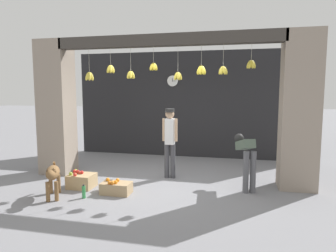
% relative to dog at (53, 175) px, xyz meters
% --- Properties ---
extents(ground_plane, '(60.00, 60.00, 0.00)m').
position_rel_dog_xyz_m(ground_plane, '(1.77, 1.28, -0.43)').
color(ground_plane, gray).
extents(shop_back_wall, '(6.64, 0.12, 3.10)m').
position_rel_dog_xyz_m(shop_back_wall, '(1.77, 4.07, 1.12)').
color(shop_back_wall, '#232326').
rests_on(shop_back_wall, ground_plane).
extents(shop_pillar_left, '(0.70, 0.60, 3.10)m').
position_rel_dog_xyz_m(shop_pillar_left, '(-0.90, 1.58, 1.12)').
color(shop_pillar_left, gray).
rests_on(shop_pillar_left, ground_plane).
extents(shop_pillar_right, '(0.70, 0.60, 3.10)m').
position_rel_dog_xyz_m(shop_pillar_right, '(4.44, 1.58, 1.12)').
color(shop_pillar_right, gray).
rests_on(shop_pillar_right, ground_plane).
extents(storefront_awning, '(4.74, 0.30, 0.95)m').
position_rel_dog_xyz_m(storefront_awning, '(1.76, 1.40, 2.48)').
color(storefront_awning, '#3D3833').
extents(dog, '(0.52, 0.81, 0.63)m').
position_rel_dog_xyz_m(dog, '(0.00, 0.00, 0.00)').
color(dog, brown).
rests_on(dog, ground_plane).
extents(shopkeeper, '(0.34, 0.26, 1.56)m').
position_rel_dog_xyz_m(shopkeeper, '(1.80, 1.72, 0.48)').
color(shopkeeper, '#424247').
rests_on(shopkeeper, ground_plane).
extents(worker_stooping, '(0.42, 0.79, 1.06)m').
position_rel_dog_xyz_m(worker_stooping, '(3.43, 1.29, 0.27)').
color(worker_stooping, '#56565B').
rests_on(worker_stooping, ground_plane).
extents(fruit_crate_oranges, '(0.56, 0.34, 0.28)m').
position_rel_dog_xyz_m(fruit_crate_oranges, '(1.04, 0.45, -0.31)').
color(fruit_crate_oranges, tan).
rests_on(fruit_crate_oranges, ground_plane).
extents(fruit_crate_apples, '(0.50, 0.42, 0.34)m').
position_rel_dog_xyz_m(fruit_crate_apples, '(0.21, 0.65, -0.28)').
color(fruit_crate_apples, tan).
rests_on(fruit_crate_apples, ground_plane).
extents(water_bottle, '(0.06, 0.06, 0.25)m').
position_rel_dog_xyz_m(water_bottle, '(0.55, 0.10, -0.31)').
color(water_bottle, '#38934C').
rests_on(water_bottle, ground_plane).
extents(wall_clock, '(0.34, 0.03, 0.34)m').
position_rel_dog_xyz_m(wall_clock, '(1.38, 3.99, 1.82)').
color(wall_clock, black).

